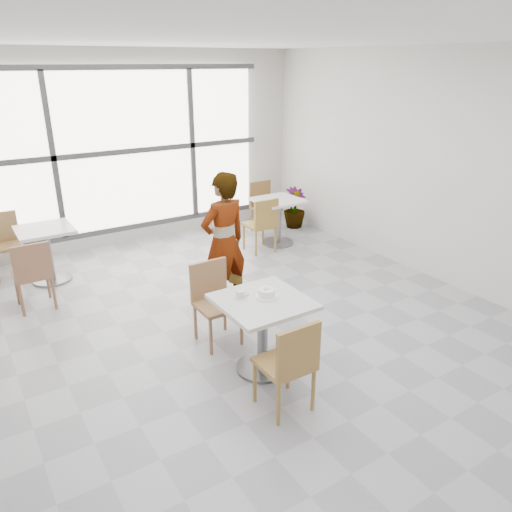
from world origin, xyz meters
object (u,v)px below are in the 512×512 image
oatmeal_bowl (267,293)px  bg_chair_right_near (262,222)px  main_table (263,321)px  plant_right (294,208)px  coffee_cup (240,295)px  person (224,243)px  bg_table_right (278,215)px  chair_near (290,361)px  bg_chair_left_near (32,271)px  bg_chair_right_far (263,203)px  chair_far (214,297)px  bg_table_left (47,247)px  bg_chair_left_far (5,240)px

oatmeal_bowl → bg_chair_right_near: (1.65, 2.60, -0.29)m
main_table → plant_right: 4.47m
coffee_cup → person: (0.48, 1.18, 0.05)m
oatmeal_bowl → plant_right: (2.84, 3.37, -0.44)m
oatmeal_bowl → bg_table_right: size_ratio=0.28×
chair_near → plant_right: chair_near is taller
main_table → bg_chair_left_near: bearing=123.0°
bg_chair_left_near → bg_chair_right_far: size_ratio=1.00×
chair_far → plant_right: 4.02m
main_table → bg_table_left: 3.54m
bg_chair_right_near → person: bearing=43.1°
chair_far → bg_chair_left_near: bearing=130.6°
chair_far → person: (0.45, 0.58, 0.33)m
person → bg_chair_right_near: bearing=-144.8°
bg_chair_left_near → bg_chair_left_far: size_ratio=1.00×
chair_far → bg_chair_left_far: size_ratio=1.00×
bg_chair_left_far → chair_near: bearing=-70.5°
oatmeal_bowl → bg_table_right: 3.51m
chair_far → plant_right: size_ratio=1.22×
bg_chair_left_near → plant_right: size_ratio=1.22×
plant_right → chair_near: bearing=-127.0°
bg_table_right → main_table: bearing=-127.1°
main_table → bg_chair_right_near: 3.14m
main_table → person: size_ratio=0.48×
chair_near → person: person is taller
oatmeal_bowl → plant_right: 4.43m
chair_near → chair_far: bearing=-91.0°
coffee_cup → bg_chair_left_far: (-1.60, 3.71, -0.28)m
bg_table_left → main_table: bearing=-68.5°
bg_chair_left_near → plant_right: bg_chair_left_near is taller
chair_far → bg_chair_left_near: same height
chair_far → plant_right: (3.02, 2.65, -0.14)m
person → bg_chair_left_near: (-1.94, 1.15, -0.33)m
person → bg_table_left: 2.57m
bg_chair_left_far → bg_chair_right_far: bearing=-5.0°
main_table → chair_far: chair_far is taller
oatmeal_bowl → bg_chair_left_far: 4.25m
bg_table_left → bg_chair_right_near: size_ratio=0.86×
chair_near → bg_table_left: 4.10m
chair_far → plant_right: bearing=41.2°
bg_table_left → person: bearing=-50.2°
coffee_cup → bg_chair_left_near: (-1.47, 2.33, -0.28)m
main_table → bg_chair_right_far: size_ratio=0.92×
person → bg_chair_right_near: (1.39, 1.30, -0.33)m
main_table → coffee_cup: bearing=134.1°
person → bg_chair_left_near: 2.29m
coffee_cup → bg_table_right: size_ratio=0.21×
coffee_cup → bg_chair_left_near: bearing=122.1°
main_table → chair_far: 0.76m
coffee_cup → bg_chair_right_far: size_ratio=0.18×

